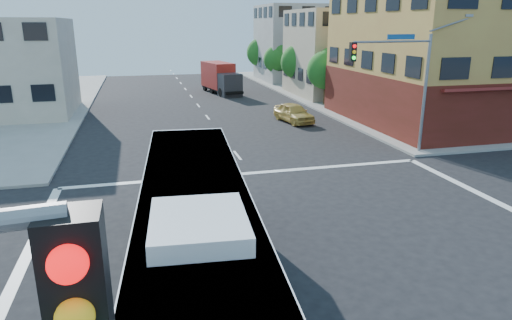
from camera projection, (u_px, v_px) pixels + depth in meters
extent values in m
plane|color=black|center=(319.00, 260.00, 15.14)|extent=(120.00, 120.00, 0.00)
cube|color=gray|center=(479.00, 87.00, 55.92)|extent=(50.00, 50.00, 0.15)
cube|color=gold|center=(475.00, 31.00, 35.06)|extent=(18.00, 15.00, 14.00)
cube|color=#5D1B15|center=(467.00, 96.00, 36.49)|extent=(18.09, 15.08, 4.00)
cube|color=tan|center=(349.00, 53.00, 49.45)|extent=(12.00, 10.00, 9.00)
cube|color=#9C9D98|center=(305.00, 43.00, 62.31)|extent=(12.00, 10.00, 10.00)
cylinder|color=gray|center=(425.00, 96.00, 26.73)|extent=(0.18, 0.18, 7.00)
cylinder|color=gray|center=(393.00, 42.00, 25.02)|extent=(5.01, 0.62, 0.12)
cube|color=black|center=(353.00, 52.00, 24.33)|extent=(0.32, 0.30, 1.00)
sphere|color=#FF0C0C|center=(355.00, 46.00, 24.09)|extent=(0.20, 0.20, 0.20)
sphere|color=yellow|center=(354.00, 52.00, 24.18)|extent=(0.20, 0.20, 0.20)
sphere|color=#19FF33|center=(354.00, 58.00, 24.26)|extent=(0.20, 0.20, 0.20)
cube|color=#134A88|center=(401.00, 37.00, 25.11)|extent=(1.80, 0.22, 0.28)
cube|color=gray|center=(468.00, 15.00, 26.27)|extent=(0.50, 0.22, 0.14)
cube|color=black|center=(79.00, 298.00, 2.46)|extent=(0.32, 0.30, 1.00)
sphere|color=#FF0C0C|center=(68.00, 264.00, 2.21)|extent=(0.20, 0.20, 0.20)
sphere|color=yellow|center=(75.00, 317.00, 2.30)|extent=(0.20, 0.20, 0.20)
cylinder|color=#3B2315|center=(325.00, 95.00, 43.66)|extent=(0.28, 0.28, 1.92)
sphere|color=#195418|center=(326.00, 70.00, 42.97)|extent=(3.60, 3.60, 3.60)
sphere|color=#195418|center=(332.00, 60.00, 42.53)|extent=(2.52, 2.52, 2.52)
cylinder|color=#3B2315|center=(297.00, 85.00, 51.08)|extent=(0.28, 0.28, 1.99)
sphere|color=#195418|center=(298.00, 62.00, 50.36)|extent=(3.80, 3.80, 3.80)
sphere|color=#195418|center=(302.00, 53.00, 49.90)|extent=(2.66, 2.66, 2.66)
cylinder|color=#3B2315|center=(277.00, 78.00, 58.52)|extent=(0.28, 0.28, 1.89)
sphere|color=#195418|center=(277.00, 59.00, 57.86)|extent=(3.40, 3.40, 3.40)
sphere|color=#195418|center=(281.00, 52.00, 57.43)|extent=(2.38, 2.38, 2.38)
cylinder|color=#3B2315|center=(261.00, 71.00, 65.93)|extent=(0.28, 0.28, 2.03)
sphere|color=#195418|center=(261.00, 53.00, 65.18)|extent=(4.00, 4.00, 4.00)
sphere|color=#195418|center=(264.00, 45.00, 64.71)|extent=(2.80, 2.80, 2.80)
cube|color=black|center=(197.00, 275.00, 13.09)|extent=(3.83, 13.16, 0.49)
cube|color=white|center=(195.00, 233.00, 12.71)|extent=(3.82, 13.13, 3.08)
cube|color=black|center=(195.00, 227.00, 12.66)|extent=(3.84, 12.75, 1.35)
cube|color=black|center=(189.00, 164.00, 18.74)|extent=(2.53, 0.27, 1.46)
cube|color=#E5590C|center=(188.00, 138.00, 18.47)|extent=(2.06, 0.22, 0.30)
cube|color=white|center=(193.00, 184.00, 12.29)|extent=(3.74, 12.87, 0.13)
cube|color=white|center=(199.00, 225.00, 9.16)|extent=(2.12, 2.53, 0.39)
cube|color=#04733F|center=(145.00, 273.00, 12.20)|extent=(0.51, 5.92, 0.30)
cube|color=#04733F|center=(248.00, 264.00, 12.65)|extent=(0.51, 5.92, 0.30)
cylinder|color=black|center=(157.00, 221.00, 16.81)|extent=(0.42, 1.15, 1.12)
cylinder|color=#99999E|center=(153.00, 221.00, 16.78)|extent=(0.09, 0.56, 0.56)
cylinder|color=black|center=(227.00, 216.00, 17.22)|extent=(0.42, 1.15, 1.12)
cylinder|color=#99999E|center=(231.00, 216.00, 17.24)|extent=(0.09, 0.56, 0.56)
cube|color=#27272C|center=(230.00, 85.00, 49.11)|extent=(2.53, 2.45, 2.44)
cube|color=black|center=(233.00, 82.00, 48.23)|extent=(1.95, 0.46, 0.94)
cube|color=#AB211B|center=(218.00, 75.00, 51.98)|extent=(3.25, 5.60, 2.82)
cube|color=black|center=(222.00, 89.00, 51.42)|extent=(3.51, 7.77, 0.28)
cylinder|color=black|center=(221.00, 92.00, 49.08)|extent=(0.44, 0.97, 0.94)
cylinder|color=black|center=(238.00, 91.00, 49.90)|extent=(0.44, 0.97, 0.94)
cylinder|color=black|center=(212.00, 89.00, 51.43)|extent=(0.44, 0.97, 0.94)
cylinder|color=black|center=(228.00, 88.00, 52.25)|extent=(0.44, 0.97, 0.94)
cylinder|color=black|center=(205.00, 87.00, 53.45)|extent=(0.44, 0.97, 0.94)
cylinder|color=black|center=(221.00, 86.00, 54.27)|extent=(0.44, 0.97, 0.94)
imported|color=gold|center=(294.00, 113.00, 36.28)|extent=(2.53, 4.65, 1.50)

